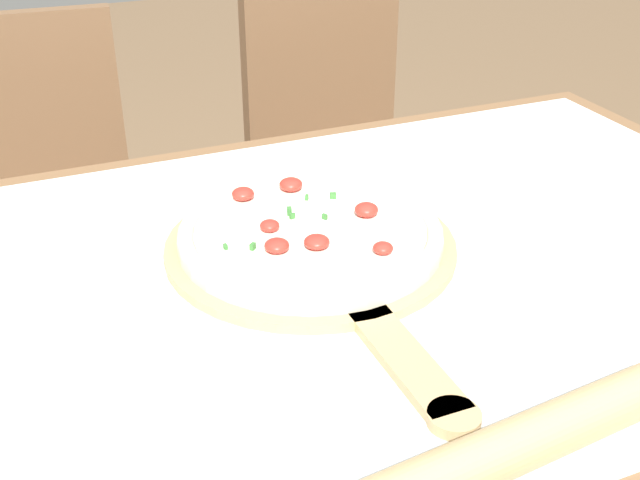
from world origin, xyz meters
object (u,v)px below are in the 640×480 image
pizza_peel (317,254)px  chair_left (41,209)px  pizza (310,232)px  rolling_pin (496,455)px  chair_right (339,159)px

pizza_peel → chair_left: chair_left is taller
pizza → chair_left: bearing=110.2°
pizza → chair_left: chair_left is taller
pizza → pizza_peel: bearing=-89.9°
rolling_pin → chair_right: (0.38, 1.17, -0.27)m
rolling_pin → chair_left: chair_left is taller
chair_left → chair_right: size_ratio=1.00×
chair_left → chair_right: same height
rolling_pin → chair_left: (-0.28, 1.17, -0.27)m
pizza_peel → rolling_pin: rolling_pin is taller
pizza_peel → rolling_pin: 0.39m
pizza → chair_left: 0.86m
chair_left → chair_right: bearing=4.0°
rolling_pin → pizza_peel: bearing=89.6°
pizza → rolling_pin: size_ratio=0.66×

